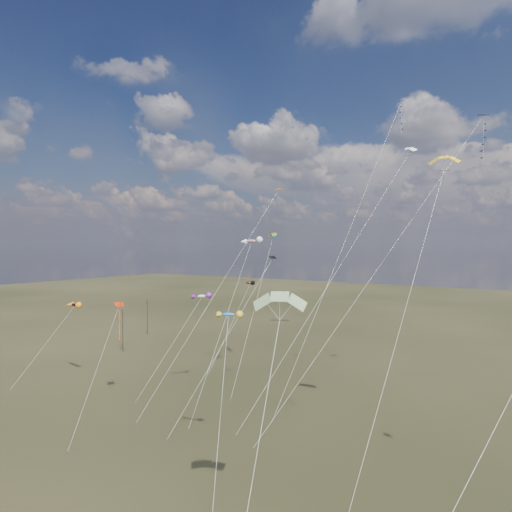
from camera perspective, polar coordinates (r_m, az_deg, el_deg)
The scene contains 17 objects.
ground at distance 46.52m, azimuth -13.34°, elevation -24.64°, with size 400.00×400.00×0.00m, color black.
utility_pole_near at distance 91.57m, azimuth -16.33°, elevation -8.85°, with size 1.40×0.20×8.00m.
utility_pole_far at distance 106.69m, azimuth -13.43°, elevation -7.36°, with size 1.40×0.20×8.00m.
diamond_black_high at distance 59.26m, azimuth 25.02°, elevation 11.24°, with size 18.71×22.65×35.71m.
diamond_navy_tall at distance 69.48m, azimuth 16.61°, elevation 13.93°, with size 8.61×23.47×41.34m.
diamond_black_mid at distance 55.22m, azimuth -1.19°, elevation -5.81°, with size 4.41×15.86×18.96m.
diamond_red_low at distance 58.45m, azimuth -16.92°, elevation -8.30°, with size 5.57×11.44×13.32m.
diamond_orange_center at distance 56.44m, azimuth -2.20°, elevation 0.14°, with size 10.48×15.72×27.68m.
parafoil_yellow at distance 45.86m, azimuth 22.43°, elevation 11.21°, with size 4.40×19.16×29.05m.
parafoil_blue_white at distance 60.43m, azimuth 18.30°, elevation 12.40°, with size 14.11×19.09×32.77m.
parafoil_striped at distance 27.68m, azimuth 2.97°, elevation -5.14°, with size 4.23×11.55×18.07m.
parafoil_tricolor at distance 69.52m, azimuth 2.06°, elevation 2.69°, with size 2.09×13.14×22.55m.
novelty_black_orange at distance 72.91m, azimuth -21.79°, elevation -5.70°, with size 5.74×8.18×12.00m.
novelty_orange_black at distance 78.42m, azimuth -0.76°, elevation -3.41°, with size 2.87×10.98×14.25m.
novelty_white_purple at distance 61.51m, azimuth -6.85°, elevation -5.05°, with size 6.47×8.17×13.97m.
novelty_redwhite_stripe at distance 66.43m, azimuth -0.64°, elevation 1.82°, with size 5.43×18.85×21.50m.
novelty_blue_yellow at distance 41.44m, azimuth -3.48°, elevation -7.45°, with size 6.52×10.11×14.48m.
Camera 1 is at (30.21, -28.85, 20.49)m, focal length 32.00 mm.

